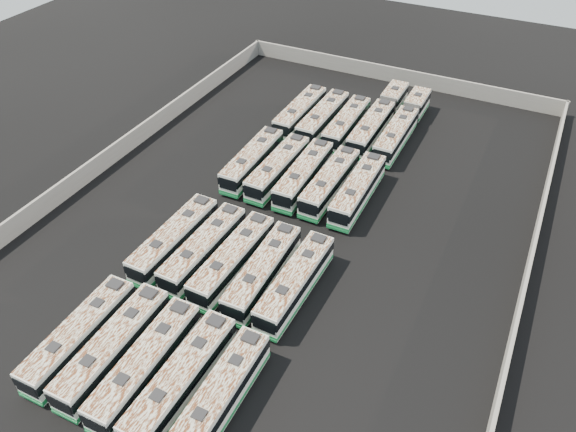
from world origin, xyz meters
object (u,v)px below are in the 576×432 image
object	(u,v)px
bus_back_far_left	(300,112)
bus_back_center	(346,124)
bus_back_right	(379,118)
bus_midback_left	(278,168)
bus_midback_far_left	(252,160)
bus_front_right	(181,380)
bus_front_far_left	(80,335)
bus_front_left	(114,348)
bus_midback_right	(330,182)
bus_back_far_right	(403,125)
bus_midback_far_right	(358,190)
bus_back_left	(323,118)
bus_midfront_left	(204,249)
bus_front_far_right	(220,397)
bus_midfront_right	(263,272)
bus_front_center	(146,364)
bus_midback_center	(304,175)
bus_midfront_center	(233,260)
bus_midfront_far_left	(174,239)
bus_midfront_far_right	(295,283)

from	to	relation	value
bus_back_far_left	bus_back_center	distance (m)	6.21
bus_back_far_left	bus_back_right	world-z (taller)	bus_back_far_left
bus_midback_left	bus_midback_far_left	bearing A→B (deg)	179.05
bus_front_right	bus_front_far_left	bearing A→B (deg)	-178.49
bus_front_left	bus_back_right	size ratio (longest dim) A/B	0.66
bus_midback_right	bus_back_far_right	size ratio (longest dim) A/B	0.66
bus_front_right	bus_midback_far_right	world-z (taller)	bus_front_right
bus_midback_right	bus_back_left	size ratio (longest dim) A/B	0.98
bus_midback_far_left	bus_midback_far_right	bearing A→B (deg)	-1.36
bus_back_left	bus_midback_far_right	bearing A→B (deg)	-52.42
bus_midfront_left	bus_midback_right	xyz separation A→B (m)	(6.07, 14.49, -0.00)
bus_front_far_right	bus_midfront_right	bearing A→B (deg)	104.04
bus_front_left	bus_midfront_right	size ratio (longest dim) A/B	1.02
bus_front_right	bus_back_far_right	distance (m)	41.77
bus_front_center	bus_back_far_left	size ratio (longest dim) A/B	1.02
bus_midfront_right	bus_back_far_right	bearing A→B (deg)	82.44
bus_midfront_left	bus_back_far_right	distance (m)	30.85
bus_front_center	bus_midback_far_right	bearing A→B (deg)	75.97
bus_front_far_left	bus_midback_center	size ratio (longest dim) A/B	0.98
bus_front_far_left	bus_back_center	distance (m)	39.38
bus_midfront_center	bus_midfront_right	xyz separation A→B (m)	(3.05, -0.10, -0.02)
bus_front_right	bus_midback_left	world-z (taller)	bus_front_right
bus_midfront_far_left	bus_midfront_center	distance (m)	6.13
bus_front_far_left	bus_front_far_right	size ratio (longest dim) A/B	1.01
bus_front_right	bus_back_far_left	size ratio (longest dim) A/B	1.02
bus_midback_right	bus_midfront_right	bearing A→B (deg)	-89.25
bus_back_far_right	bus_back_right	bearing A→B (deg)	176.03
bus_front_left	bus_midback_far_left	xyz separation A→B (m)	(-3.13, 26.64, -0.04)
bus_midfront_far_left	bus_back_far_left	xyz separation A→B (m)	(-0.02, 26.71, -0.01)
bus_midback_far_left	bus_back_left	size ratio (longest dim) A/B	0.99
bus_midback_far_left	bus_back_center	bearing A→B (deg)	61.34
bus_front_left	bus_back_left	bearing A→B (deg)	89.08
bus_front_right	bus_midfront_left	size ratio (longest dim) A/B	1.02
bus_front_far_left	bus_back_far_left	distance (m)	38.97
bus_front_far_right	bus_midfront_far_left	bearing A→B (deg)	134.97
bus_midfront_center	bus_midback_far_right	distance (m)	15.77
bus_midfront_left	bus_back_far_left	size ratio (longest dim) A/B	1.00
bus_midfront_right	bus_midfront_far_right	distance (m)	3.05
bus_front_center	bus_back_far_right	size ratio (longest dim) A/B	0.67
bus_midfront_far_right	bus_back_far_right	world-z (taller)	bus_midfront_far_right
bus_front_right	bus_back_left	world-z (taller)	bus_front_right
bus_front_far_left	bus_front_far_right	xyz separation A→B (m)	(12.31, 0.18, -0.01)
bus_back_far_left	bus_midfront_far_left	bearing A→B (deg)	-90.06
bus_midback_center	bus_front_far_right	bearing A→B (deg)	-78.30
bus_front_left	bus_back_center	size ratio (longest dim) A/B	1.03
bus_front_left	bus_front_center	size ratio (longest dim) A/B	1.00
bus_front_far_left	bus_midback_far_right	size ratio (longest dim) A/B	0.99
bus_midfront_left	bus_midfront_far_left	bearing A→B (deg)	-176.57
bus_back_left	bus_midfront_far_right	bearing A→B (deg)	-70.70
bus_front_far_right	bus_midback_far_left	xyz separation A→B (m)	(-12.36, 26.67, 0.02)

